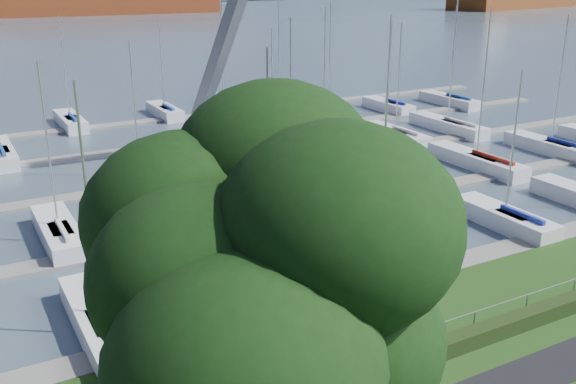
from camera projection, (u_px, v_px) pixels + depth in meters
hedge at (442, 348)px, 24.81m from camera, size 80.00×0.70×0.70m
fence at (437, 324)px, 24.87m from camera, size 80.00×0.04×0.04m
docks at (196, 179)px, 46.86m from camera, size 90.00×41.60×0.25m
tree at (263, 266)px, 13.47m from camera, size 7.84×9.08×12.22m
crane at (243, 100)px, 46.47m from camera, size 6.46×13.21×22.35m
cargo_ship_mid at (50, 4)px, 217.20m from camera, size 109.09×22.72×21.50m
sailboat_fleet at (166, 98)px, 46.55m from camera, size 74.13×49.95×12.90m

